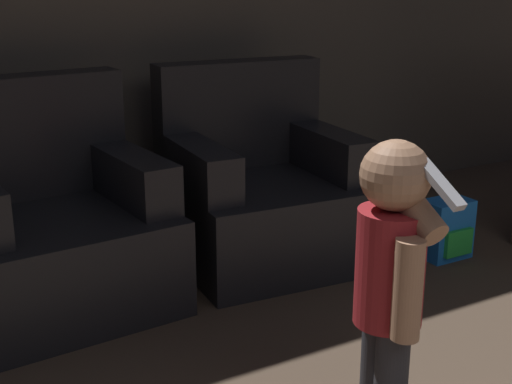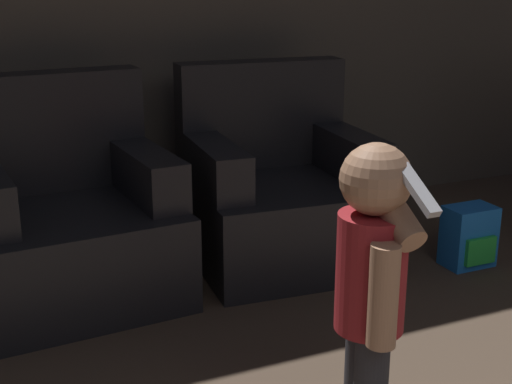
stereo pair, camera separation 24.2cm
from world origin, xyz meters
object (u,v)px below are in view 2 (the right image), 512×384
object	(u,v)px
armchair_right	(278,193)
toy_backpack	(469,237)
armchair_left	(68,221)
person_toddler	(373,273)

from	to	relation	value
armchair_right	toy_backpack	world-z (taller)	armchair_right
armchair_right	toy_backpack	bearing A→B (deg)	-27.03
armchair_left	toy_backpack	xyz separation A→B (m)	(1.69, -0.45, -0.17)
armchair_right	person_toddler	size ratio (longest dim) A/B	1.02
armchair_left	armchair_right	distance (m)	0.95
toy_backpack	person_toddler	bearing A→B (deg)	-141.26
armchair_right	person_toddler	distance (m)	1.40
armchair_left	armchair_right	world-z (taller)	same
person_toddler	toy_backpack	world-z (taller)	person_toddler
armchair_left	person_toddler	size ratio (longest dim) A/B	1.02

